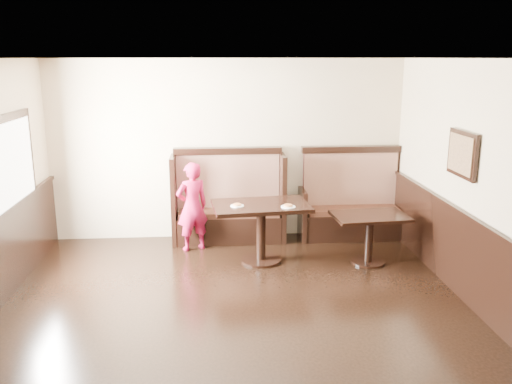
{
  "coord_description": "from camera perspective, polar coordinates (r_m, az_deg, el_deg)",
  "views": [
    {
      "loc": [
        -0.23,
        -4.89,
        2.81
      ],
      "look_at": [
        0.36,
        2.35,
        1.0
      ],
      "focal_mm": 38.0,
      "sensor_mm": 36.0,
      "label": 1
    }
  ],
  "objects": [
    {
      "name": "pizza_plate_right",
      "position": [
        7.34,
        3.41,
        -1.5
      ],
      "size": [
        0.2,
        0.2,
        0.04
      ],
      "color": "white",
      "rests_on": "table_main"
    },
    {
      "name": "booth_neighbor",
      "position": [
        8.78,
        9.93,
        -1.6
      ],
      "size": [
        1.65,
        0.72,
        1.45
      ],
      "color": "black",
      "rests_on": "ground"
    },
    {
      "name": "pizza_plate_left",
      "position": [
        7.38,
        -1.99,
        -1.4
      ],
      "size": [
        0.19,
        0.19,
        0.03
      ],
      "color": "white",
      "rests_on": "table_main"
    },
    {
      "name": "ground",
      "position": [
        5.64,
        -1.75,
        -15.88
      ],
      "size": [
        7.0,
        7.0,
        0.0
      ],
      "primitive_type": "plane",
      "color": "black",
      "rests_on": "ground"
    },
    {
      "name": "table_neighbor",
      "position": [
        7.68,
        11.86,
        -3.62
      ],
      "size": [
        1.06,
        0.74,
        0.7
      ],
      "rotation": [
        0.0,
        0.0,
        0.08
      ],
      "color": "black",
      "rests_on": "ground"
    },
    {
      "name": "child",
      "position": [
        8.06,
        -6.73,
        -1.53
      ],
      "size": [
        0.57,
        0.49,
        1.33
      ],
      "primitive_type": "imported",
      "rotation": [
        0.0,
        0.0,
        3.56
      ],
      "color": "#B01241",
      "rests_on": "ground"
    },
    {
      "name": "room_shell",
      "position": [
        5.6,
        -5.03,
        -8.55
      ],
      "size": [
        7.0,
        7.0,
        7.0
      ],
      "color": "#C6B78F",
      "rests_on": "ground"
    },
    {
      "name": "table_main",
      "position": [
        7.54,
        0.53,
        -2.71
      ],
      "size": [
        1.39,
        0.95,
        0.84
      ],
      "rotation": [
        0.0,
        0.0,
        0.1
      ],
      "color": "black",
      "rests_on": "ground"
    },
    {
      "name": "booth_main",
      "position": [
        8.5,
        -2.9,
        -1.61
      ],
      "size": [
        1.75,
        0.72,
        1.45
      ],
      "color": "black",
      "rests_on": "ground"
    }
  ]
}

